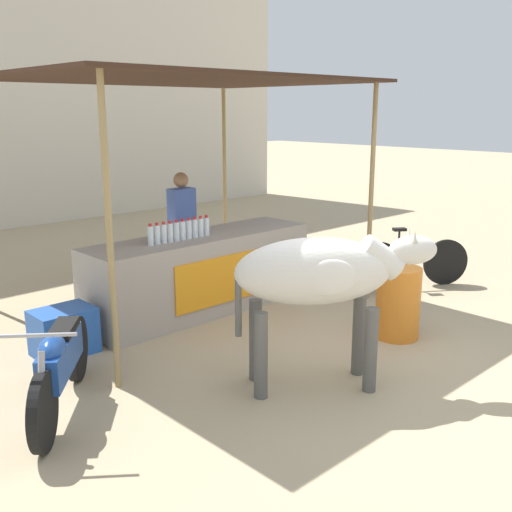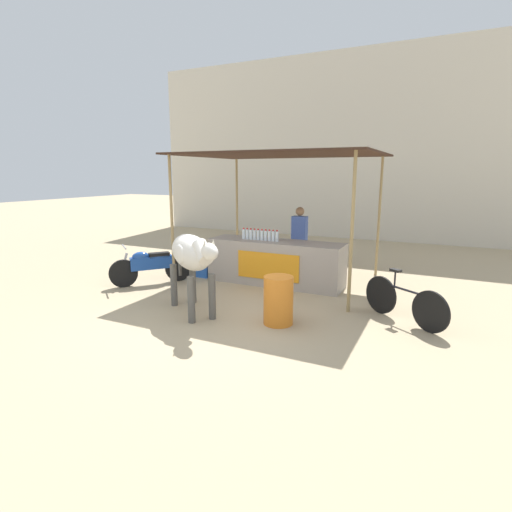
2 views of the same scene
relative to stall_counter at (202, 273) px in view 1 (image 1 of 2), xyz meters
name	(u,v)px [view 1 (image 1 of 2)]	position (x,y,z in m)	size (l,w,h in m)	color
ground_plane	(340,362)	(0.00, -2.20, -0.48)	(60.00, 60.00, 0.00)	tan
stall_counter	(202,273)	(0.00, 0.00, 0.00)	(3.00, 0.82, 0.96)	#9E9389
stall_awning	(182,88)	(0.00, 0.30, 2.22)	(4.20, 3.20, 2.82)	#382319
water_bottle_row	(180,231)	(-0.35, -0.05, 0.59)	(0.88, 0.07, 0.25)	silver
vendor_behind_counter	(182,232)	(0.28, 0.75, 0.37)	(0.34, 0.22, 1.65)	#383842
cooler_box	(64,332)	(-1.89, -0.10, -0.24)	(0.60, 0.44, 0.48)	blue
water_barrel	(398,303)	(0.99, -2.19, -0.08)	(0.48, 0.48, 0.79)	orange
cow	(321,276)	(-0.54, -2.38, 0.55)	(1.68, 1.38, 1.44)	silver
motorcycle_parked	(60,363)	(-2.46, -1.22, -0.05)	(1.19, 1.45, 0.90)	black
bicycle_leaning	(412,262)	(2.81, -1.23, -0.13)	(1.39, 0.98, 0.85)	black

